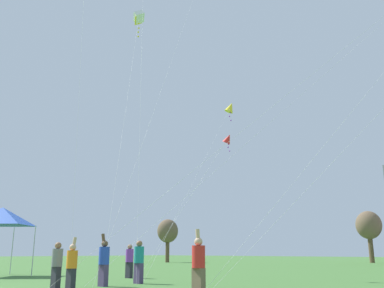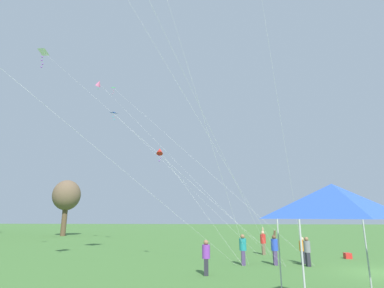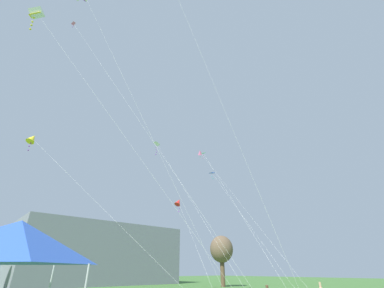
% 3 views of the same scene
% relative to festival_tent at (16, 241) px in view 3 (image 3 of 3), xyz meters
% --- Properties ---
extents(distant_building, '(31.85, 14.60, 11.46)m').
position_rel_festival_tent_xyz_m(distant_building, '(22.90, 49.16, 2.39)').
color(distant_building, slate).
rests_on(distant_building, ground).
extents(tree_far_centre, '(4.30, 4.30, 8.67)m').
position_rel_festival_tent_xyz_m(tree_far_centre, '(37.34, 27.40, 2.82)').
color(tree_far_centre, brown).
rests_on(tree_far_centre, ground).
extents(festival_tent, '(3.15, 3.15, 3.86)m').
position_rel_festival_tent_xyz_m(festival_tent, '(0.00, 0.00, 0.00)').
color(festival_tent, '#B7B7BC').
rests_on(festival_tent, ground).
extents(kite_pink_delta_0, '(9.18, 16.87, 28.13)m').
position_rel_festival_tent_xyz_m(kite_pink_delta_0, '(2.34, 14.92, 22.98)').
color(kite_pink_delta_0, silver).
rests_on(kite_pink_delta_0, ground).
extents(kite_pink_diamond_1, '(6.90, 18.24, 18.98)m').
position_rel_festival_tent_xyz_m(kite_pink_diamond_1, '(22.63, 17.20, 15.04)').
color(kite_pink_diamond_1, silver).
rests_on(kite_pink_diamond_1, ground).
extents(kite_red_diamond_2, '(1.33, 5.78, 7.80)m').
position_rel_festival_tent_xyz_m(kite_red_diamond_2, '(11.04, 7.41, 4.06)').
color(kite_red_diamond_2, silver).
rests_on(kite_red_diamond_2, ground).
extents(kite_green_delta_3, '(10.84, 17.51, 17.18)m').
position_rel_festival_tent_xyz_m(kite_green_delta_3, '(20.39, 13.88, 12.75)').
color(kite_green_delta_3, silver).
rests_on(kite_green_delta_3, ground).
extents(kite_yellow_diamond_5, '(9.04, 17.66, 15.10)m').
position_rel_festival_tent_xyz_m(kite_yellow_diamond_5, '(1.75, 19.35, 11.10)').
color(kite_yellow_diamond_5, silver).
rests_on(kite_yellow_diamond_5, ground).
extents(kite_blue_delta_6, '(7.78, 15.56, 14.99)m').
position_rel_festival_tent_xyz_m(kite_blue_delta_6, '(23.01, 15.15, 11.29)').
color(kite_blue_delta_6, silver).
rests_on(kite_blue_delta_6, ground).
extents(kite_white_box_7, '(12.50, 11.43, 22.17)m').
position_rel_festival_tent_xyz_m(kite_white_box_7, '(-1.49, 10.74, 18.13)').
color(kite_white_box_7, silver).
rests_on(kite_white_box_7, ground).
extents(kite_white_delta_8, '(8.07, 22.59, 20.25)m').
position_rel_festival_tent_xyz_m(kite_white_delta_8, '(17.58, 21.17, 16.18)').
color(kite_white_delta_8, silver).
rests_on(kite_white_delta_8, ground).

